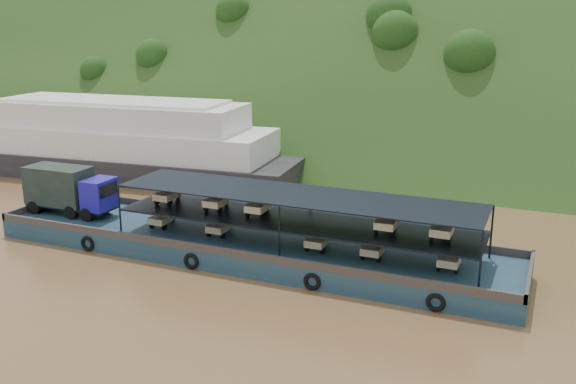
% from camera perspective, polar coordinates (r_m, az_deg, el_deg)
% --- Properties ---
extents(ground, '(160.00, 160.00, 0.00)m').
position_cam_1_polar(ground, '(42.71, 0.88, -5.41)').
color(ground, brown).
rests_on(ground, ground).
extents(hillside, '(140.00, 39.60, 39.60)m').
position_cam_1_polar(hillside, '(76.03, 11.28, 3.59)').
color(hillside, '#1A3312').
rests_on(hillside, ground).
extents(cargo_barge, '(35.00, 7.18, 4.64)m').
position_cam_1_polar(cargo_barge, '(42.51, -5.36, -3.94)').
color(cargo_barge, '#132C45').
rests_on(cargo_barge, ground).
extents(passenger_ferry, '(37.24, 12.50, 7.40)m').
position_cam_1_polar(passenger_ferry, '(65.22, -14.94, 4.31)').
color(passenger_ferry, black).
rests_on(passenger_ferry, ground).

